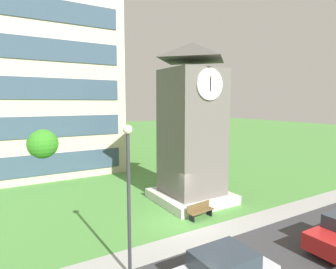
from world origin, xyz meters
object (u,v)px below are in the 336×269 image
at_px(park_bench, 200,210).
at_px(street_lamp, 129,184).
at_px(tree_near_tower, 42,143).
at_px(clock_tower, 192,132).

bearing_deg(park_bench, street_lamp, -152.37).
bearing_deg(park_bench, tree_near_tower, 117.73).
height_order(park_bench, tree_near_tower, tree_near_tower).
bearing_deg(clock_tower, tree_near_tower, 128.17).
height_order(clock_tower, tree_near_tower, clock_tower).
height_order(street_lamp, tree_near_tower, street_lamp).
distance_m(park_bench, street_lamp, 7.31).
height_order(park_bench, street_lamp, street_lamp).
relative_size(park_bench, tree_near_tower, 0.39).
bearing_deg(tree_near_tower, park_bench, -62.27).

